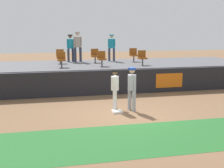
% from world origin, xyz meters
% --- Properties ---
extents(ground_plane, '(60.00, 60.00, 0.00)m').
position_xyz_m(ground_plane, '(0.00, 0.00, 0.00)').
color(ground_plane, brown).
extents(grass_foreground_strip, '(18.00, 2.80, 0.01)m').
position_xyz_m(grass_foreground_strip, '(0.00, -2.78, 0.00)').
color(grass_foreground_strip, '#26662B').
rests_on(grass_foreground_strip, ground_plane).
extents(first_base, '(0.40, 0.40, 0.08)m').
position_xyz_m(first_base, '(-0.25, 0.17, 0.04)').
color(first_base, white).
rests_on(first_base, ground_plane).
extents(player_fielder_home, '(0.45, 0.50, 1.70)m').
position_xyz_m(player_fielder_home, '(-0.24, 0.64, 0.98)').
color(player_fielder_home, white).
rests_on(player_fielder_home, ground_plane).
extents(player_runner_visitor, '(0.43, 0.48, 1.80)m').
position_xyz_m(player_runner_visitor, '(0.41, 0.33, 1.04)').
color(player_runner_visitor, '#9EA3AD').
rests_on(player_runner_visitor, ground_plane).
extents(field_wall, '(18.00, 0.26, 1.27)m').
position_xyz_m(field_wall, '(0.02, 3.49, 0.63)').
color(field_wall, black).
rests_on(field_wall, ground_plane).
extents(bleacher_platform, '(18.00, 4.80, 1.29)m').
position_xyz_m(bleacher_platform, '(0.00, 6.06, 0.65)').
color(bleacher_platform, '#59595E').
rests_on(bleacher_platform, ground_plane).
extents(seat_front_left, '(0.44, 0.44, 0.84)m').
position_xyz_m(seat_front_left, '(-2.23, 4.93, 1.76)').
color(seat_front_left, '#4C4C51').
rests_on(seat_front_left, bleacher_platform).
extents(seat_front_right, '(0.45, 0.44, 0.84)m').
position_xyz_m(seat_front_right, '(2.33, 4.93, 1.76)').
color(seat_front_right, '#4C4C51').
rests_on(seat_front_right, bleacher_platform).
extents(seat_front_center, '(0.46, 0.44, 0.84)m').
position_xyz_m(seat_front_center, '(-0.03, 4.93, 1.76)').
color(seat_front_center, '#4C4C51').
rests_on(seat_front_center, bleacher_platform).
extents(seat_back_right, '(0.47, 0.44, 0.84)m').
position_xyz_m(seat_back_right, '(2.34, 6.73, 1.76)').
color(seat_back_right, '#4C4C51').
rests_on(seat_back_right, bleacher_platform).
extents(seat_back_center, '(0.46, 0.44, 0.84)m').
position_xyz_m(seat_back_center, '(-0.12, 6.73, 1.76)').
color(seat_back_center, '#4C4C51').
rests_on(seat_back_center, bleacher_platform).
extents(seat_back_left, '(0.45, 0.44, 0.84)m').
position_xyz_m(seat_back_left, '(-2.22, 6.73, 1.76)').
color(seat_back_left, '#4C4C51').
rests_on(seat_back_left, bleacher_platform).
extents(spectator_hooded, '(0.45, 0.41, 1.68)m').
position_xyz_m(spectator_hooded, '(1.05, 7.31, 2.27)').
color(spectator_hooded, '#33384C').
rests_on(spectator_hooded, bleacher_platform).
extents(spectator_capped, '(0.52, 0.39, 1.86)m').
position_xyz_m(spectator_capped, '(-1.10, 7.36, 2.37)').
color(spectator_capped, '#33384C').
rests_on(spectator_capped, bleacher_platform).
extents(spectator_casual, '(0.45, 0.41, 1.69)m').
position_xyz_m(spectator_casual, '(-1.54, 7.51, 2.27)').
color(spectator_casual, '#33384C').
rests_on(spectator_casual, bleacher_platform).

